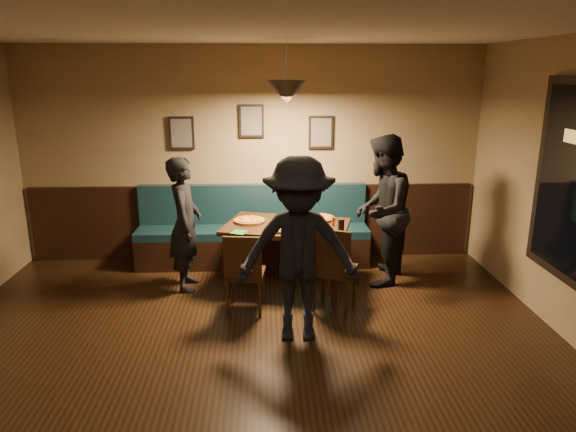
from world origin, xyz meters
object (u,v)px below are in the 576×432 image
at_px(chair_near_left, 246,272).
at_px(diner_left, 185,224).
at_px(dining_table, 287,255).
at_px(booth_bench, 253,227).
at_px(diner_right, 382,211).
at_px(tabasco_bottle, 333,221).
at_px(diner_front, 299,251).
at_px(soda_glass, 341,226).
at_px(chair_near_right, 335,268).

xyz_separation_m(chair_near_left, diner_left, (-0.71, 0.65, 0.34)).
bearing_deg(dining_table, booth_bench, 134.18).
bearing_deg(diner_right, tabasco_bottle, -53.26).
relative_size(booth_bench, dining_table, 2.14).
height_order(chair_near_left, diner_front, diner_front).
bearing_deg(diner_front, chair_near_left, 132.75).
xyz_separation_m(chair_near_left, soda_glass, (1.05, 0.33, 0.39)).
relative_size(booth_bench, diner_front, 1.71).
relative_size(soda_glass, tabasco_bottle, 1.25).
xyz_separation_m(booth_bench, chair_near_right, (0.89, -1.41, -0.03)).
height_order(diner_right, diner_front, diner_right).
xyz_separation_m(booth_bench, diner_left, (-0.76, -0.76, 0.28)).
height_order(chair_near_right, soda_glass, chair_near_right).
bearing_deg(soda_glass, diner_right, 36.16).
bearing_deg(diner_front, diner_right, 53.52).
xyz_separation_m(dining_table, soda_glass, (0.58, -0.34, 0.45)).
height_order(chair_near_left, diner_right, diner_right).
bearing_deg(diner_right, soda_glass, -29.62).
xyz_separation_m(diner_left, soda_glass, (1.75, -0.32, 0.05)).
xyz_separation_m(dining_table, chair_near_left, (-0.46, -0.67, 0.06)).
relative_size(chair_near_left, soda_glass, 5.64).
distance_m(diner_front, tabasco_bottle, 1.29).
distance_m(diner_left, diner_right, 2.29).
bearing_deg(chair_near_left, tabasco_bottle, 37.41).
height_order(chair_near_right, tabasco_bottle, chair_near_right).
height_order(booth_bench, soda_glass, booth_bench).
relative_size(diner_right, tabasco_bottle, 14.29).
height_order(chair_near_right, diner_front, diner_front).
distance_m(chair_near_right, tabasco_bottle, 0.69).
height_order(dining_table, chair_near_right, chair_near_right).
bearing_deg(booth_bench, tabasco_bottle, -40.75).
height_order(chair_near_left, diner_left, diner_left).
bearing_deg(booth_bench, chair_near_left, -92.12).
distance_m(dining_table, chair_near_right, 0.83).
bearing_deg(booth_bench, diner_right, -24.01).
bearing_deg(diner_left, dining_table, -90.53).
relative_size(diner_front, soda_glass, 11.25).
bearing_deg(dining_table, chair_near_right, -39.68).
bearing_deg(chair_near_left, dining_table, 62.13).
bearing_deg(chair_near_right, dining_table, 148.43).
xyz_separation_m(diner_right, tabasco_bottle, (-0.59, -0.13, -0.08)).
distance_m(chair_near_right, soda_glass, 0.50).
height_order(chair_near_left, soda_glass, soda_glass).
distance_m(dining_table, tabasco_bottle, 0.69).
height_order(diner_right, soda_glass, diner_right).
bearing_deg(booth_bench, dining_table, -60.82).
bearing_deg(diner_right, diner_front, -14.53).
height_order(chair_near_left, tabasco_bottle, chair_near_left).
bearing_deg(diner_left, chair_near_right, -113.29).
distance_m(chair_near_left, diner_left, 1.02).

